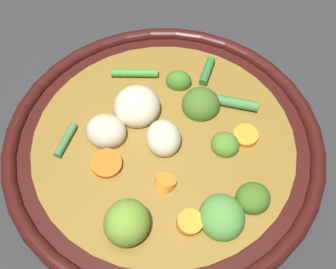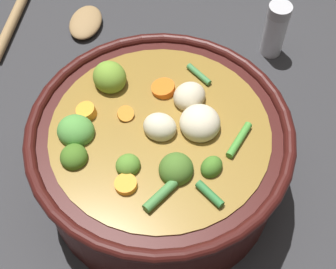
% 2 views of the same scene
% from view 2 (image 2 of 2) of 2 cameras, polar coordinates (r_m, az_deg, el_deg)
% --- Properties ---
extents(ground_plane, '(1.10, 1.10, 0.00)m').
position_cam_2_polar(ground_plane, '(0.63, -0.81, -5.39)').
color(ground_plane, '#2D2D30').
extents(cooking_pot, '(0.30, 0.30, 0.14)m').
position_cam_2_polar(cooking_pot, '(0.58, -0.92, -2.37)').
color(cooking_pot, '#38110F').
rests_on(cooking_pot, ground_plane).
extents(wooden_spoon, '(0.20, 0.20, 0.02)m').
position_cam_2_polar(wooden_spoon, '(0.83, -13.11, 13.04)').
color(wooden_spoon, '#96754A').
rests_on(wooden_spoon, ground_plane).
extents(salt_shaker, '(0.03, 0.03, 0.09)m').
position_cam_2_polar(salt_shaker, '(0.75, 12.50, 11.95)').
color(salt_shaker, silver).
rests_on(salt_shaker, ground_plane).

